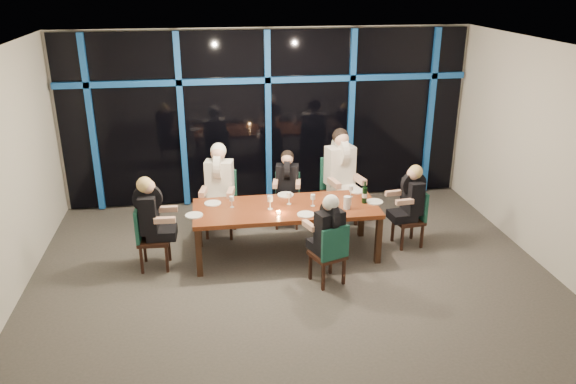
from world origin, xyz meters
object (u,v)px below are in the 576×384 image
(diner_far_left, at_px, (219,177))
(water_pitcher, at_px, (347,203))
(diner_far_right, at_px, (341,163))
(chair_end_left, at_px, (148,234))
(chair_near_mid, at_px, (331,252))
(diner_far_mid, at_px, (287,178))
(chair_far_right, at_px, (338,186))
(dining_table, at_px, (286,211))
(diner_near_mid, at_px, (328,225))
(diner_end_right, at_px, (411,194))
(chair_far_mid, at_px, (287,196))
(chair_end_right, at_px, (413,215))
(chair_far_left, at_px, (221,199))
(wine_bottle, at_px, (365,195))
(diner_end_left, at_px, (151,209))

(diner_far_left, xyz_separation_m, water_pitcher, (1.74, -1.01, -0.11))
(diner_far_left, xyz_separation_m, diner_far_right, (1.93, 0.16, 0.07))
(chair_end_left, bearing_deg, chair_near_mid, -106.70)
(diner_far_mid, bearing_deg, chair_far_right, 16.60)
(chair_far_right, relative_size, diner_far_mid, 1.29)
(chair_far_right, bearing_deg, diner_far_right, -90.00)
(dining_table, distance_m, diner_near_mid, 0.96)
(diner_end_right, xyz_separation_m, water_pitcher, (-1.01, -0.23, 0.02))
(diner_far_mid, bearing_deg, diner_near_mid, -70.97)
(diner_far_right, height_order, water_pitcher, diner_far_right)
(diner_near_mid, bearing_deg, diner_far_left, -71.82)
(dining_table, height_order, chair_far_mid, chair_far_mid)
(dining_table, bearing_deg, chair_end_right, 1.36)
(dining_table, relative_size, diner_far_right, 2.49)
(diner_far_mid, xyz_separation_m, diner_near_mid, (0.26, -1.84, 0.00))
(chair_far_left, distance_m, chair_near_mid, 2.26)
(chair_near_mid, distance_m, wine_bottle, 1.19)
(chair_end_left, relative_size, diner_end_right, 1.09)
(diner_far_right, bearing_deg, chair_end_right, -59.05)
(diner_near_mid, bearing_deg, dining_table, -83.99)
(diner_far_mid, relative_size, wine_bottle, 2.59)
(diner_far_right, xyz_separation_m, wine_bottle, (0.11, -1.00, -0.15))
(chair_far_mid, height_order, diner_end_right, diner_end_right)
(chair_end_left, xyz_separation_m, diner_far_right, (2.94, 1.08, 0.51))
(dining_table, bearing_deg, diner_far_right, 43.62)
(chair_end_left, bearing_deg, water_pitcher, -89.49)
(chair_far_left, relative_size, diner_end_right, 1.20)
(chair_far_right, xyz_separation_m, water_pitcher, (-0.17, -1.26, 0.24))
(dining_table, distance_m, diner_far_left, 1.24)
(chair_far_left, height_order, chair_near_mid, chair_far_left)
(diner_end_left, bearing_deg, diner_near_mid, -105.88)
(chair_far_right, distance_m, water_pitcher, 1.29)
(chair_far_mid, relative_size, water_pitcher, 4.78)
(chair_far_right, bearing_deg, diner_far_left, 174.69)
(chair_far_mid, xyz_separation_m, chair_far_right, (0.83, 0.01, 0.12))
(diner_far_left, distance_m, diner_end_left, 1.32)
(diner_near_mid, xyz_separation_m, wine_bottle, (0.71, 0.83, 0.05))
(dining_table, distance_m, chair_end_right, 1.93)
(chair_end_right, bearing_deg, wine_bottle, -91.29)
(chair_end_left, xyz_separation_m, diner_far_left, (1.02, 0.91, 0.45))
(chair_near_mid, bearing_deg, chair_far_right, -125.97)
(chair_far_mid, height_order, chair_end_right, chair_end_right)
(chair_far_mid, xyz_separation_m, diner_far_left, (-1.08, -0.24, 0.48))
(diner_far_left, height_order, diner_end_left, diner_far_left)
(chair_far_left, distance_m, chair_end_right, 2.93)
(diner_far_left, bearing_deg, chair_near_mid, -40.23)
(chair_end_left, xyz_separation_m, diner_far_mid, (2.08, 1.09, 0.31))
(chair_far_right, height_order, diner_far_left, diner_far_left)
(diner_far_mid, relative_size, water_pitcher, 4.66)
(chair_near_mid, bearing_deg, diner_end_right, -165.85)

